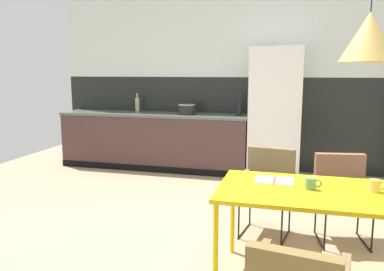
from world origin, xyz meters
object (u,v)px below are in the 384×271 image
object	(u,v)px
armchair_corner_seat	(342,187)
armchair_by_stool	(268,181)
open_book	(274,180)
mug_dark_espresso	(311,184)
refrigerator_column	(275,113)
bottle_wine_green	(239,107)
bottle_spice_small	(137,104)
pendant_lamp_over_table_near	(369,37)
dining_table	(358,199)
cooking_pot	(187,109)
mug_glass_clear	(375,186)

from	to	relation	value
armchair_corner_seat	armchair_by_stool	world-z (taller)	armchair_by_stool
open_book	mug_dark_espresso	distance (m)	0.30
refrigerator_column	armchair_by_stool	xyz separation A→B (m)	(0.06, -2.14, -0.43)
bottle_wine_green	bottle_spice_small	bearing A→B (deg)	174.41
armchair_by_stool	pendant_lamp_over_table_near	world-z (taller)	pendant_lamp_over_table_near
dining_table	bottle_spice_small	size ratio (longest dim) A/B	6.27
armchair_corner_seat	cooking_pot	distance (m)	2.98
mug_glass_clear	pendant_lamp_over_table_near	size ratio (longest dim) A/B	0.10
refrigerator_column	dining_table	bearing A→B (deg)	-76.38
bottle_spice_small	pendant_lamp_over_table_near	bearing A→B (deg)	-46.59
cooking_pot	bottle_spice_small	xyz separation A→B (m)	(-0.91, 0.18, 0.04)
armchair_corner_seat	cooking_pot	bearing A→B (deg)	-54.56
bottle_spice_small	dining_table	bearing A→B (deg)	-46.74
dining_table	bottle_spice_small	world-z (taller)	bottle_spice_small
bottle_wine_green	pendant_lamp_over_table_near	size ratio (longest dim) A/B	0.26
mug_dark_espresso	mug_glass_clear	distance (m)	0.44
armchair_corner_seat	mug_dark_espresso	world-z (taller)	mug_dark_espresso
armchair_by_stool	mug_glass_clear	distance (m)	1.16
refrigerator_column	mug_glass_clear	bearing A→B (deg)	-73.96
armchair_by_stool	cooking_pot	size ratio (longest dim) A/B	2.96
armchair_by_stool	pendant_lamp_over_table_near	distance (m)	1.67
mug_dark_espresso	armchair_by_stool	bearing A→B (deg)	112.26
armchair_by_stool	bottle_spice_small	xyz separation A→B (m)	(-2.31, 2.29, 0.49)
mug_glass_clear	cooking_pot	distance (m)	3.66
cooking_pot	pendant_lamp_over_table_near	size ratio (longest dim) A/B	0.22
mug_glass_clear	dining_table	bearing A→B (deg)	-151.52
bottle_wine_green	bottle_spice_small	xyz separation A→B (m)	(-1.71, 0.17, -0.01)
bottle_spice_small	open_book	bearing A→B (deg)	-51.45
open_book	mug_glass_clear	world-z (taller)	mug_glass_clear
armchair_corner_seat	bottle_wine_green	xyz separation A→B (m)	(-1.28, 2.10, 0.52)
open_book	mug_dark_espresso	xyz separation A→B (m)	(0.26, -0.14, 0.04)
bottle_wine_green	bottle_spice_small	size ratio (longest dim) A/B	1.05
dining_table	mug_glass_clear	distance (m)	0.16
armchair_corner_seat	bottle_wine_green	distance (m)	2.51
pendant_lamp_over_table_near	open_book	bearing A→B (deg)	166.93
armchair_corner_seat	open_book	world-z (taller)	armchair_corner_seat
mug_dark_espresso	pendant_lamp_over_table_near	xyz separation A→B (m)	(0.31, 0.01, 1.01)
cooking_pot	bottle_spice_small	bearing A→B (deg)	168.46
open_book	refrigerator_column	bearing A→B (deg)	93.12
dining_table	mug_dark_espresso	size ratio (longest dim) A/B	16.42
dining_table	armchair_by_stool	bearing A→B (deg)	127.29
armchair_corner_seat	bottle_spice_small	distance (m)	3.78
mug_dark_espresso	open_book	bearing A→B (deg)	151.49
cooking_pot	bottle_wine_green	xyz separation A→B (m)	(0.80, 0.02, 0.05)
mug_glass_clear	refrigerator_column	bearing A→B (deg)	106.04
armchair_by_stool	mug_dark_espresso	size ratio (longest dim) A/B	6.98
refrigerator_column	open_book	bearing A→B (deg)	-86.88
refrigerator_column	pendant_lamp_over_table_near	xyz separation A→B (m)	(0.73, -3.01, 0.83)
refrigerator_column	mug_dark_espresso	distance (m)	3.05
armchair_by_stool	mug_glass_clear	bearing A→B (deg)	143.27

